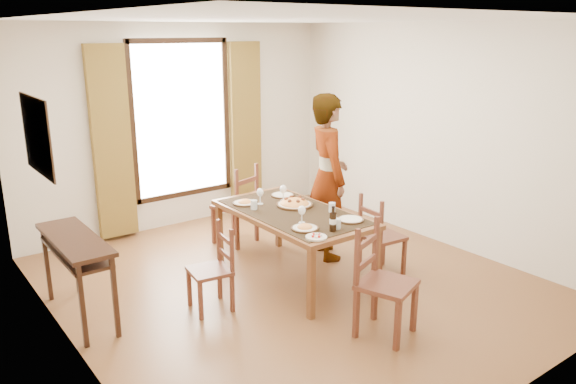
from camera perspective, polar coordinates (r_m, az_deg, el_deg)
ground at (r=6.07m, az=0.46°, el=-9.20°), size 5.00×5.00×0.00m
room_shell at (r=5.69m, az=-0.33°, el=5.43°), size 4.60×5.10×2.74m
console_table at (r=5.48m, az=-20.80°, el=-5.44°), size 0.38×1.20×0.80m
dining_table at (r=5.95m, az=0.47°, el=-2.56°), size 0.96×1.79×0.76m
chair_west at (r=5.45m, az=-7.65°, el=-7.95°), size 0.42×0.42×0.84m
chair_north at (r=7.04m, az=-5.20°, el=-1.52°), size 0.57×0.57×1.02m
chair_south at (r=5.01m, az=9.61°, el=-9.26°), size 0.57×0.57×1.01m
chair_east at (r=6.21m, az=9.34°, el=-4.62°), size 0.43×0.43×0.91m
man at (r=6.50m, az=4.08°, el=1.53°), size 1.02×0.95×1.93m
plate_sw at (r=5.40m, az=1.72°, el=-3.54°), size 0.27×0.27×0.05m
plate_se at (r=5.67m, az=6.37°, el=-2.65°), size 0.27×0.27×0.05m
plate_nw at (r=6.19m, az=-4.41°, el=-0.97°), size 0.27×0.27×0.05m
plate_ne at (r=6.46m, az=-0.57°, el=-0.19°), size 0.27×0.27×0.05m
pasta_platter at (r=6.10m, az=0.67°, el=-0.97°), size 0.40×0.40×0.10m
caprese_plate at (r=5.18m, az=2.89°, el=-4.47°), size 0.20×0.20×0.04m
wine_glass_a at (r=5.54m, az=1.41°, el=-2.28°), size 0.08×0.08×0.18m
wine_glass_b at (r=6.27m, az=-0.48°, el=-0.09°), size 0.08×0.08×0.18m
wine_glass_c at (r=6.15m, az=-2.85°, el=-0.43°), size 0.08×0.08×0.18m
tumbler_a at (r=5.91m, az=4.49°, el=-1.57°), size 0.07×0.07×0.10m
tumbler_b at (r=5.99m, az=-3.47°, el=-1.31°), size 0.07×0.07×0.10m
tumbler_c at (r=5.43m, az=5.03°, el=-3.22°), size 0.07×0.07×0.10m
wine_bottle at (r=5.33m, az=4.59°, el=-2.73°), size 0.07×0.07×0.25m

